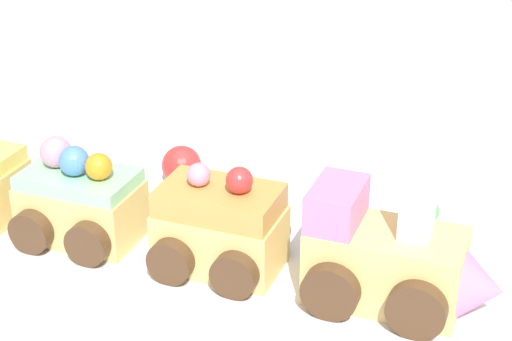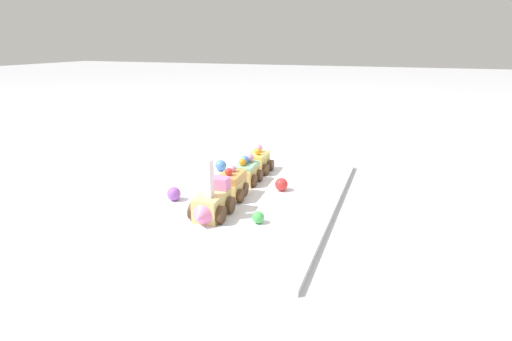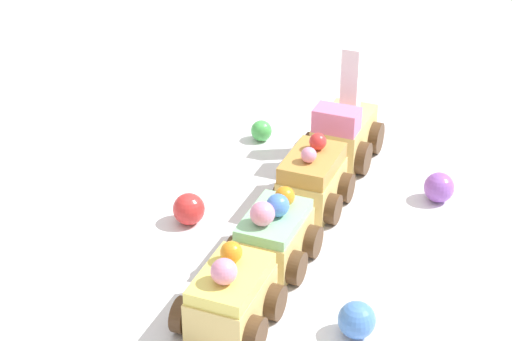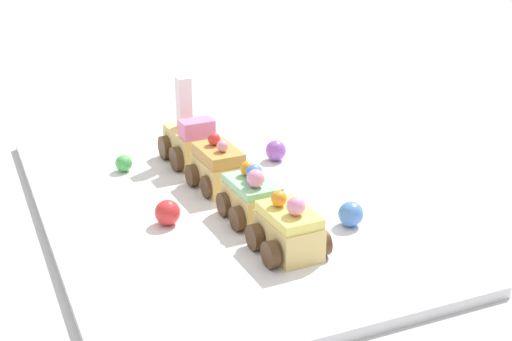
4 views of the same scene
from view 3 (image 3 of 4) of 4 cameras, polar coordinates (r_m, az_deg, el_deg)
ground_plane at (r=0.78m, az=1.44°, el=-3.67°), size 10.00×10.00×0.00m
display_board at (r=0.78m, az=1.44°, el=-3.30°), size 0.60×0.39×0.01m
cake_train_locomotive at (r=0.87m, az=6.01°, el=2.67°), size 0.11×0.07×0.11m
cake_car_caramel at (r=0.78m, az=3.74°, el=-0.74°), size 0.08×0.07×0.07m
cake_car_mint at (r=0.70m, az=1.20°, el=-4.43°), size 0.08×0.07×0.07m
cake_car_lemon at (r=0.64m, az=-1.67°, el=-8.52°), size 0.08×0.07×0.07m
gumball_purple at (r=0.81m, az=12.11°, el=-1.11°), size 0.03×0.03×0.03m
gumball_red at (r=0.76m, az=-4.50°, el=-2.58°), size 0.03×0.03×0.03m
gumball_green at (r=0.90m, az=0.36°, el=2.67°), size 0.02×0.02×0.02m
gumball_blue at (r=0.64m, az=6.73°, el=-9.86°), size 0.03×0.03×0.03m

